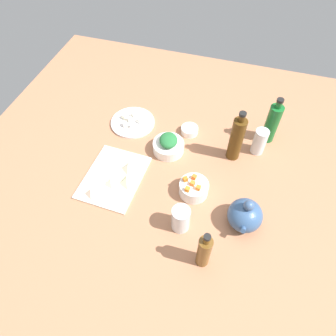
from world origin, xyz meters
TOP-DOWN VIEW (x-y plane):
  - tabletop at (0.00, 0.00)cm, footprint 190.00×190.00cm
  - cutting_board at (8.60, -22.51)cm, footprint 32.21×25.39cm
  - plate_tofu at (-26.14, -26.66)cm, footprint 22.17×22.17cm
  - bowl_greens at (-13.86, -3.95)cm, footprint 14.55×14.55cm
  - bowl_carrots at (5.84, 13.07)cm, footprint 12.31×12.31cm
  - bowl_small_side at (-28.04, 2.72)cm, footprint 8.33×8.33cm
  - teapot at (14.01, 35.23)cm, footprint 15.81×13.53cm
  - bottle_0 at (-19.29, 25.64)cm, footprint 5.97×5.97cm
  - bottle_1 at (34.06, 23.29)cm, footprint 4.97×4.97cm
  - bottle_2 at (-35.13, 39.93)cm, footprint 6.21×6.21cm
  - drinking_glass_0 at (22.67, 11.91)cm, footprint 7.15×7.15cm
  - drinking_glass_1 at (-25.61, 36.15)cm, footprint 6.14×6.14cm
  - carrot_cube_0 at (2.89, 12.26)cm, footprint 2.13×2.13cm
  - carrot_cube_1 at (9.61, 11.08)cm, footprint 2.03×2.03cm
  - carrot_cube_2 at (6.22, 12.36)cm, footprint 2.17×2.17cm
  - carrot_cube_3 at (5.02, 9.01)cm, footprint 2.51×2.51cm
  - carrot_cube_4 at (7.67, 15.17)cm, footprint 1.97×1.97cm
  - chopped_greens_mound at (-13.86, -3.95)cm, footprint 11.78×10.83cm
  - tofu_cube_0 at (-26.11, -28.08)cm, footprint 3.11×3.11cm
  - tofu_cube_1 at (-27.07, -22.96)cm, footprint 3.06×3.06cm
  - tofu_cube_2 at (-29.95, -27.23)cm, footprint 3.10×3.10cm
  - tofu_cube_3 at (-22.23, -25.22)cm, footprint 2.78×2.78cm
  - tofu_cube_4 at (-22.15, -29.08)cm, footprint 3.09×3.09cm
  - tofu_cube_5 at (-27.32, -31.42)cm, footprint 2.93×2.93cm
  - dumpling_0 at (9.82, -15.73)cm, footprint 7.58×7.16cm
  - dumpling_1 at (12.31, -21.99)cm, footprint 6.05×6.18cm
  - dumpling_2 at (2.41, -17.81)cm, footprint 6.61×6.09cm
  - dumpling_3 at (19.37, -27.91)cm, footprint 6.05×5.81cm

SIDE VIEW (x-z plane):
  - tabletop at x=0.00cm, z-range 0.00..3.00cm
  - cutting_board at x=8.60cm, z-range 3.00..4.00cm
  - plate_tofu at x=-26.14cm, z-range 3.00..4.20cm
  - bowl_small_side at x=-28.04cm, z-range 3.00..6.42cm
  - tofu_cube_0 at x=-26.11cm, z-range 4.20..6.40cm
  - tofu_cube_1 at x=-27.07cm, z-range 4.20..6.40cm
  - tofu_cube_2 at x=-29.95cm, z-range 4.20..6.40cm
  - tofu_cube_3 at x=-22.23cm, z-range 4.20..6.40cm
  - tofu_cube_4 at x=-22.15cm, z-range 4.20..6.40cm
  - tofu_cube_5 at x=-27.32cm, z-range 4.20..6.40cm
  - dumpling_2 at x=2.41cm, z-range 4.00..6.88cm
  - dumpling_1 at x=12.31cm, z-range 4.00..7.14cm
  - bowl_greens at x=-13.86cm, z-range 3.00..8.16cm
  - dumpling_0 at x=9.82cm, z-range 4.00..7.17cm
  - dumpling_3 at x=19.37cm, z-range 4.00..7.20cm
  - bowl_carrots at x=5.84cm, z-range 3.00..9.16cm
  - drinking_glass_0 at x=22.67cm, z-range 3.00..14.63cm
  - teapot at x=14.01cm, z-range 1.43..16.34cm
  - drinking_glass_1 at x=-25.61cm, z-range 3.00..16.10cm
  - carrot_cube_0 at x=2.89cm, z-range 9.16..10.96cm
  - carrot_cube_1 at x=9.61cm, z-range 9.16..10.96cm
  - carrot_cube_2 at x=6.22cm, z-range 9.16..10.96cm
  - carrot_cube_3 at x=5.02cm, z-range 9.16..10.96cm
  - carrot_cube_4 at x=7.67cm, z-range 9.16..10.96cm
  - chopped_greens_mound at x=-13.86cm, z-range 8.16..12.16cm
  - bottle_1 at x=34.06cm, z-range 1.47..22.23cm
  - bottle_2 at x=-35.13cm, z-range 1.31..25.79cm
  - bottle_0 at x=-19.29cm, z-range 1.33..28.13cm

